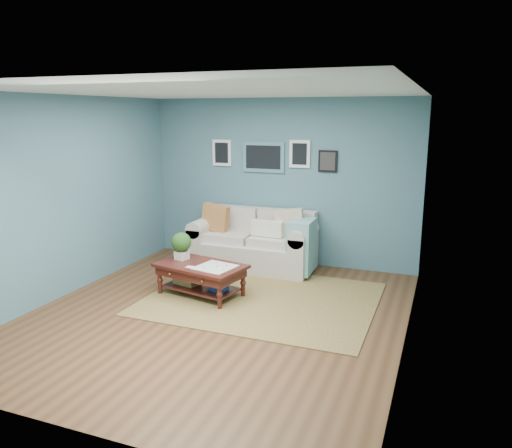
% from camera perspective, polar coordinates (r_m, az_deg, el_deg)
% --- Properties ---
extents(room_shell, '(5.00, 5.02, 2.70)m').
position_cam_1_polar(room_shell, '(5.99, -4.54, 1.96)').
color(room_shell, brown).
rests_on(room_shell, ground).
extents(area_rug, '(3.00, 2.40, 0.01)m').
position_cam_1_polar(area_rug, '(6.82, 0.69, -8.50)').
color(area_rug, brown).
rests_on(area_rug, ground).
extents(loveseat, '(2.01, 0.91, 1.03)m').
position_cam_1_polar(loveseat, '(8.05, 0.30, -2.10)').
color(loveseat, beige).
rests_on(loveseat, ground).
extents(coffee_table, '(1.30, 0.92, 0.83)m').
position_cam_1_polar(coffee_table, '(6.92, -6.70, -5.11)').
color(coffee_table, '#391410').
rests_on(coffee_table, ground).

